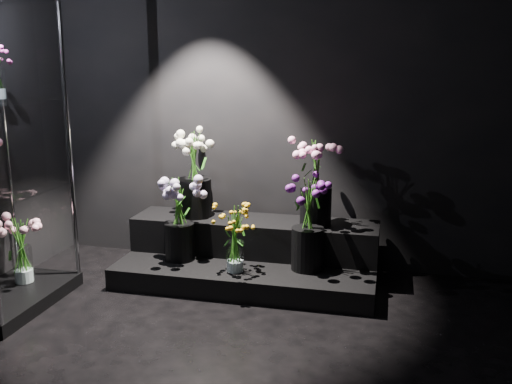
% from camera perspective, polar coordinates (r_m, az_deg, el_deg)
% --- Properties ---
extents(wall_back, '(4.00, 0.00, 4.00)m').
position_cam_1_polar(wall_back, '(4.64, 2.92, 9.50)').
color(wall_back, black).
rests_on(wall_back, floor).
extents(display_riser, '(1.97, 0.88, 0.44)m').
position_cam_1_polar(display_riser, '(4.54, -0.53, -6.29)').
color(display_riser, black).
rests_on(display_riser, floor).
extents(bouquet_orange_bells, '(0.27, 0.27, 0.50)m').
position_cam_1_polar(bouquet_orange_bells, '(4.16, -2.14, -4.61)').
color(bouquet_orange_bells, white).
rests_on(bouquet_orange_bells, display_riser).
extents(bouquet_lilac, '(0.46, 0.46, 0.64)m').
position_cam_1_polar(bouquet_lilac, '(4.43, -7.73, -2.12)').
color(bouquet_lilac, black).
rests_on(bouquet_lilac, display_riser).
extents(bouquet_purple, '(0.41, 0.41, 0.69)m').
position_cam_1_polar(bouquet_purple, '(4.19, 5.23, -2.71)').
color(bouquet_purple, black).
rests_on(bouquet_purple, display_riser).
extents(bouquet_cream_roses, '(0.48, 0.48, 0.68)m').
position_cam_1_polar(bouquet_cream_roses, '(4.62, -6.25, 2.09)').
color(bouquet_cream_roses, black).
rests_on(bouquet_cream_roses, display_riser).
extents(bouquet_pink_roses, '(0.50, 0.50, 0.66)m').
position_cam_1_polar(bouquet_pink_roses, '(4.36, 6.06, 1.58)').
color(bouquet_pink_roses, black).
rests_on(bouquet_pink_roses, display_riser).
extents(bouquet_case_base_pink, '(0.40, 0.40, 0.48)m').
position_cam_1_polar(bouquet_case_base_pink, '(4.48, -22.41, -5.24)').
color(bouquet_case_base_pink, white).
rests_on(bouquet_case_base_pink, display_case).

